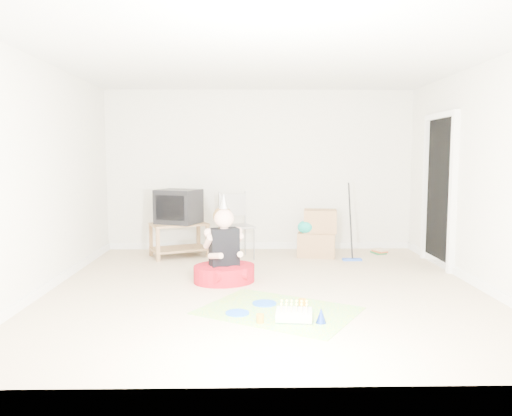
{
  "coord_description": "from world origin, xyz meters",
  "views": [
    {
      "loc": [
        -0.22,
        -5.68,
        1.54
      ],
      "look_at": [
        -0.1,
        0.4,
        0.9
      ],
      "focal_mm": 35.0,
      "sensor_mm": 36.0,
      "label": 1
    }
  ],
  "objects_px": {
    "cardboard_boxes": "(317,234)",
    "folding_chair": "(237,226)",
    "tv_stand": "(179,237)",
    "birthday_cake": "(294,316)",
    "seated_woman": "(224,263)",
    "crt_tv": "(179,206)"
  },
  "relations": [
    {
      "from": "cardboard_boxes",
      "to": "folding_chair",
      "type": "bearing_deg",
      "value": -173.18
    },
    {
      "from": "tv_stand",
      "to": "birthday_cake",
      "type": "relative_size",
      "value": 2.65
    },
    {
      "from": "tv_stand",
      "to": "seated_woman",
      "type": "height_order",
      "value": "seated_woman"
    },
    {
      "from": "cardboard_boxes",
      "to": "seated_woman",
      "type": "distance_m",
      "value": 2.07
    },
    {
      "from": "birthday_cake",
      "to": "crt_tv",
      "type": "bearing_deg",
      "value": 116.1
    },
    {
      "from": "crt_tv",
      "to": "birthday_cake",
      "type": "xyz_separation_m",
      "value": [
        1.48,
        -3.01,
        -0.73
      ]
    },
    {
      "from": "tv_stand",
      "to": "seated_woman",
      "type": "xyz_separation_m",
      "value": [
        0.76,
        -1.56,
        -0.06
      ]
    },
    {
      "from": "crt_tv",
      "to": "cardboard_boxes",
      "type": "height_order",
      "value": "crt_tv"
    },
    {
      "from": "folding_chair",
      "to": "seated_woman",
      "type": "relative_size",
      "value": 0.92
    },
    {
      "from": "tv_stand",
      "to": "cardboard_boxes",
      "type": "bearing_deg",
      "value": -0.14
    },
    {
      "from": "tv_stand",
      "to": "folding_chair",
      "type": "relative_size",
      "value": 0.96
    },
    {
      "from": "tv_stand",
      "to": "seated_woman",
      "type": "bearing_deg",
      "value": -64.0
    },
    {
      "from": "tv_stand",
      "to": "birthday_cake",
      "type": "bearing_deg",
      "value": -63.9
    },
    {
      "from": "crt_tv",
      "to": "seated_woman",
      "type": "bearing_deg",
      "value": -40.78
    },
    {
      "from": "seated_woman",
      "to": "cardboard_boxes",
      "type": "bearing_deg",
      "value": 48.73
    },
    {
      "from": "tv_stand",
      "to": "birthday_cake",
      "type": "xyz_separation_m",
      "value": [
        1.48,
        -3.01,
        -0.25
      ]
    },
    {
      "from": "folding_chair",
      "to": "birthday_cake",
      "type": "height_order",
      "value": "folding_chair"
    },
    {
      "from": "seated_woman",
      "to": "birthday_cake",
      "type": "distance_m",
      "value": 1.63
    },
    {
      "from": "crt_tv",
      "to": "folding_chair",
      "type": "relative_size",
      "value": 0.6
    },
    {
      "from": "crt_tv",
      "to": "seated_woman",
      "type": "height_order",
      "value": "seated_woman"
    },
    {
      "from": "birthday_cake",
      "to": "tv_stand",
      "type": "bearing_deg",
      "value": 116.1
    },
    {
      "from": "cardboard_boxes",
      "to": "birthday_cake",
      "type": "distance_m",
      "value": 3.09
    }
  ]
}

